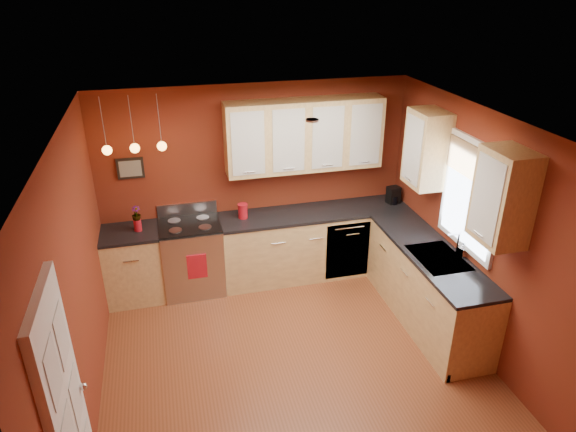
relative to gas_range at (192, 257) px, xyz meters
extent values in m
plane|color=brown|center=(0.92, -1.80, -0.48)|extent=(4.20, 4.20, 0.00)
cube|color=white|center=(0.92, -1.80, 2.12)|extent=(4.00, 4.20, 0.02)
cube|color=maroon|center=(0.92, 0.30, 0.82)|extent=(4.00, 0.02, 2.60)
cube|color=maroon|center=(-1.08, -1.80, 0.82)|extent=(0.02, 4.20, 2.60)
cube|color=maroon|center=(2.92, -1.80, 0.82)|extent=(0.02, 4.20, 2.60)
cube|color=#E4C17A|center=(-0.73, 0.00, -0.03)|extent=(0.70, 0.60, 0.90)
cube|color=#E4C17A|center=(1.65, 0.00, -0.03)|extent=(2.54, 0.60, 0.90)
cube|color=#E4C17A|center=(2.62, -1.35, -0.03)|extent=(0.60, 2.10, 0.90)
cube|color=black|center=(-0.73, 0.00, 0.44)|extent=(0.70, 0.62, 0.04)
cube|color=black|center=(1.65, 0.00, 0.44)|extent=(2.54, 0.62, 0.04)
cube|color=black|center=(2.62, -1.35, 0.44)|extent=(0.62, 2.10, 0.04)
cube|color=#B1B1B6|center=(0.00, 0.00, -0.02)|extent=(0.76, 0.64, 0.92)
cube|color=black|center=(0.00, -0.30, 0.00)|extent=(0.55, 0.02, 0.32)
cylinder|color=#B1B1B6|center=(0.00, -0.31, 0.24)|extent=(0.60, 0.02, 0.02)
cube|color=black|center=(0.00, 0.00, 0.45)|extent=(0.76, 0.60, 0.03)
cylinder|color=gray|center=(-0.18, -0.14, 0.47)|extent=(0.16, 0.16, 0.01)
cylinder|color=gray|center=(0.18, -0.14, 0.47)|extent=(0.16, 0.16, 0.01)
cylinder|color=gray|center=(-0.18, 0.14, 0.47)|extent=(0.16, 0.16, 0.01)
cylinder|color=gray|center=(0.18, 0.14, 0.47)|extent=(0.16, 0.16, 0.01)
cube|color=#B1B1B6|center=(0.00, 0.30, 0.55)|extent=(0.76, 0.04, 0.16)
cube|color=#B1B1B6|center=(2.02, -0.29, -0.03)|extent=(0.60, 0.02, 0.80)
cube|color=gray|center=(2.62, -1.50, 0.43)|extent=(0.50, 0.70, 0.05)
cube|color=black|center=(2.62, -1.33, 0.42)|extent=(0.42, 0.30, 0.02)
cube|color=black|center=(2.62, -1.67, 0.42)|extent=(0.42, 0.30, 0.02)
cylinder|color=silver|center=(2.84, -1.50, 0.60)|extent=(0.02, 0.02, 0.28)
cylinder|color=silver|center=(2.77, -1.50, 0.73)|extent=(0.16, 0.02, 0.02)
cube|color=white|center=(2.90, -1.50, 1.17)|extent=(0.04, 1.02, 1.22)
cube|color=white|center=(2.89, -1.50, 1.17)|extent=(0.01, 0.90, 1.10)
cube|color=olive|center=(2.87, -1.50, 1.54)|extent=(0.02, 0.96, 0.36)
cube|color=white|center=(-1.05, -3.00, 0.54)|extent=(0.06, 0.82, 2.05)
cube|color=silver|center=(-1.02, -3.18, 1.12)|extent=(0.00, 0.28, 0.40)
cube|color=silver|center=(-1.02, -2.82, 1.12)|extent=(0.00, 0.28, 0.40)
cube|color=silver|center=(-1.02, -2.82, 0.57)|extent=(0.00, 0.28, 0.40)
sphere|color=silver|center=(-0.99, -2.67, 0.52)|extent=(0.06, 0.06, 0.06)
cube|color=#E4C17A|center=(1.52, 0.12, 1.47)|extent=(2.00, 0.35, 0.90)
cube|color=#E4C17A|center=(2.75, -1.48, 1.47)|extent=(0.35, 1.95, 0.90)
cube|color=black|center=(-0.63, 0.28, 1.17)|extent=(0.32, 0.03, 0.26)
cylinder|color=gray|center=(-0.83, -0.05, 1.82)|extent=(0.01, 0.01, 0.60)
sphere|color=#FFA53F|center=(-0.83, -0.05, 1.52)|extent=(0.11, 0.11, 0.11)
cylinder|color=gray|center=(-0.53, -0.05, 1.82)|extent=(0.01, 0.01, 0.60)
sphere|color=#FFA53F|center=(-0.53, -0.05, 1.52)|extent=(0.11, 0.11, 0.11)
cylinder|color=gray|center=(-0.23, -0.05, 1.82)|extent=(0.01, 0.01, 0.60)
sphere|color=#FFA53F|center=(-0.23, -0.05, 1.52)|extent=(0.11, 0.11, 0.11)
cylinder|color=#AB121D|center=(0.69, 0.03, 0.55)|extent=(0.12, 0.12, 0.18)
cylinder|color=#AB121D|center=(0.69, 0.03, 0.65)|extent=(0.13, 0.13, 0.02)
cylinder|color=#AB121D|center=(-0.62, 0.00, 0.53)|extent=(0.09, 0.09, 0.15)
imported|color=#AB121D|center=(-0.62, 0.00, 0.68)|extent=(0.14, 0.14, 0.19)
cube|color=black|center=(2.76, 0.00, 0.58)|extent=(0.18, 0.16, 0.23)
cylinder|color=black|center=(2.76, -0.04, 0.51)|extent=(0.10, 0.10, 0.11)
imported|color=silver|center=(2.87, -1.56, 0.55)|extent=(0.10, 0.11, 0.18)
cube|color=#AB121D|center=(0.03, -0.33, 0.04)|extent=(0.24, 0.02, 0.33)
camera|label=1|loc=(-0.22, -5.87, 3.33)|focal=32.00mm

